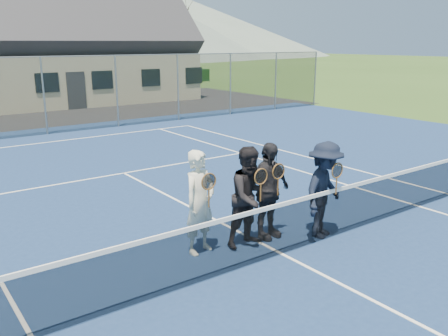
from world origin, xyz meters
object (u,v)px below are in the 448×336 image
Objects in this scene: player_c at (268,191)px; clubhouse at (57,34)px; tennis_net at (283,226)px; player_b at (250,197)px; player_d at (324,190)px; player_a at (200,202)px.

clubhouse is at bearing 80.92° from player_c.
tennis_net is 0.86m from player_c.
player_b and player_c have the same top height.
tennis_net is 24.57m from clubhouse.
clubhouse reaches higher than player_b.
player_c is 1.00× the size of player_d.
player_d is at bearing 7.54° from tennis_net.
tennis_net is at bearing -74.21° from player_b.
player_d is (1.34, -0.50, -0.00)m from player_b.
tennis_net is 1.46m from player_a.
player_a is (-1.06, 0.92, 0.38)m from tennis_net.
player_c is at bearing 68.78° from tennis_net.
player_c is at bearing 8.57° from player_b.
player_a is at bearing 138.95° from tennis_net.
player_b is 1.00× the size of player_c.
player_a is 1.00× the size of player_b.
tennis_net is 6.49× the size of player_c.
player_c is at bearing -99.08° from clubhouse.
player_c is at bearing -8.64° from player_a.
player_c is (1.34, -0.20, -0.00)m from player_a.
clubhouse is at bearing 83.20° from player_d.
player_a reaches higher than tennis_net.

